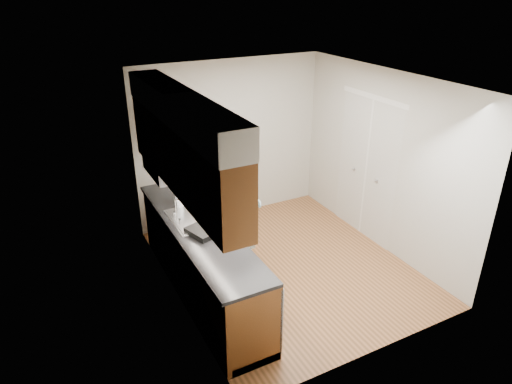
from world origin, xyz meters
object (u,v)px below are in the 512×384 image
steel_can (195,194)px  dish_rack (208,229)px  soap_bottle_b (177,196)px  soap_bottle_a (179,198)px  person (244,204)px

steel_can → dish_rack: (-0.18, -0.88, -0.03)m
soap_bottle_b → steel_can: (0.23, -0.00, -0.03)m
soap_bottle_a → dish_rack: bearing=-82.6°
dish_rack → person: bearing=4.8°
soap_bottle_b → person: bearing=-46.0°
soap_bottle_b → dish_rack: bearing=-86.5°
person → soap_bottle_a: (-0.66, 0.47, 0.02)m
person → dish_rack: size_ratio=5.08×
steel_can → soap_bottle_a: bearing=-148.2°
person → steel_can: size_ratio=16.72×
person → soap_bottle_b: 0.90m
person → steel_can: 0.75m
soap_bottle_b → dish_rack: (0.05, -0.88, -0.06)m
steel_can → soap_bottle_b: bearing=179.2°
soap_bottle_a → dish_rack: size_ratio=0.68×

